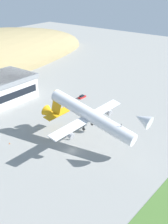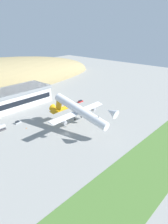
{
  "view_description": "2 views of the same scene",
  "coord_description": "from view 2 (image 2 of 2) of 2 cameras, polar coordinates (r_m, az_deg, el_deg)",
  "views": [
    {
      "loc": [
        -73.51,
        -62.54,
        59.51
      ],
      "look_at": [
        7.0,
        -0.18,
        12.97
      ],
      "focal_mm": 50.0,
      "sensor_mm": 36.0,
      "label": 1
    },
    {
      "loc": [
        -71.63,
        -76.14,
        55.36
      ],
      "look_at": [
        8.63,
        -5.02,
        11.42
      ],
      "focal_mm": 35.0,
      "sensor_mm": 36.0,
      "label": 2
    }
  ],
  "objects": [
    {
      "name": "service_car_1",
      "position": [
        164.41,
        -0.95,
        2.82
      ],
      "size": [
        4.56,
        1.83,
        1.42
      ],
      "color": "#B21E1E",
      "rests_on": "ground_plane"
    },
    {
      "name": "cargo_airplane",
      "position": [
        117.78,
        -1.29,
        0.3
      ],
      "size": [
        38.88,
        47.11,
        15.1
      ],
      "color": "silver"
    },
    {
      "name": "service_car_0",
      "position": [
        147.92,
        -6.72,
        0.42
      ],
      "size": [
        4.6,
        2.12,
        1.6
      ],
      "color": "silver",
      "rests_on": "ground_plane"
    },
    {
      "name": "grass_strip_foreground",
      "position": [
        95.29,
        15.82,
        -14.19
      ],
      "size": [
        395.65,
        24.24,
        0.08
      ],
      "primitive_type": "cube",
      "color": "#4C7533",
      "rests_on": "ground_plane"
    },
    {
      "name": "ground_plane",
      "position": [
        118.29,
        -4.62,
        -5.7
      ],
      "size": [
        439.61,
        439.61,
        0.0
      ],
      "primitive_type": "plane",
      "color": "gray"
    },
    {
      "name": "service_car_3",
      "position": [
        135.49,
        -16.92,
        -2.59
      ],
      "size": [
        3.87,
        1.94,
        1.47
      ],
      "color": "#999EA3",
      "rests_on": "ground_plane"
    },
    {
      "name": "traffic_cone_0",
      "position": [
        127.88,
        -14.84,
        -4.04
      ],
      "size": [
        0.52,
        0.52,
        0.58
      ],
      "color": "orange",
      "rests_on": "ground_plane"
    }
  ]
}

